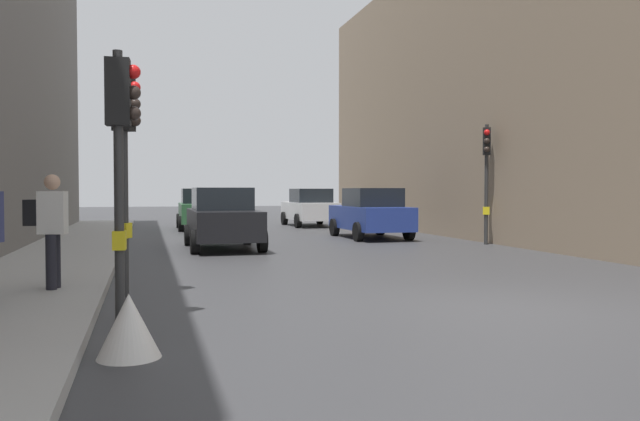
% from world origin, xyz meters
% --- Properties ---
extents(ground_plane, '(120.00, 120.00, 0.00)m').
position_xyz_m(ground_plane, '(0.00, 0.00, 0.00)').
color(ground_plane, '#38383A').
extents(sidewalk_kerb, '(2.57, 40.00, 0.16)m').
position_xyz_m(sidewalk_kerb, '(-6.85, 6.00, 0.08)').
color(sidewalk_kerb, '#A8A5A0').
rests_on(sidewalk_kerb, ground).
extents(building_facade_right, '(12.00, 28.91, 10.74)m').
position_xyz_m(building_facade_right, '(11.56, 11.83, 5.37)').
color(building_facade_right, gray).
rests_on(building_facade_right, ground).
extents(traffic_light_mid_street, '(0.36, 0.45, 3.72)m').
position_xyz_m(traffic_light_mid_street, '(5.25, 9.59, 2.57)').
color(traffic_light_mid_street, '#2D2D2D').
rests_on(traffic_light_mid_street, ground).
extents(traffic_light_near_left, '(0.44, 0.26, 3.43)m').
position_xyz_m(traffic_light_near_left, '(-5.24, 0.31, 2.37)').
color(traffic_light_near_left, '#2D2D2D').
rests_on(traffic_light_near_left, ground).
extents(traffic_light_near_right, '(0.45, 0.34, 3.55)m').
position_xyz_m(traffic_light_near_right, '(-5.24, 2.37, 2.45)').
color(traffic_light_near_right, '#2D2D2D').
rests_on(traffic_light_near_right, ground).
extents(car_green_estate, '(2.08, 4.23, 1.76)m').
position_xyz_m(car_green_estate, '(-2.65, 19.79, 0.88)').
color(car_green_estate, '#2D6038').
rests_on(car_green_estate, ground).
extents(car_white_compact, '(2.07, 4.23, 1.76)m').
position_xyz_m(car_white_compact, '(2.50, 20.96, 0.88)').
color(car_white_compact, silver).
rests_on(car_white_compact, ground).
extents(car_dark_suv, '(2.02, 4.20, 1.76)m').
position_xyz_m(car_dark_suv, '(-2.80, 10.32, 0.88)').
color(car_dark_suv, black).
rests_on(car_dark_suv, ground).
extents(car_blue_van, '(2.04, 4.21, 1.76)m').
position_xyz_m(car_blue_van, '(2.68, 13.03, 0.88)').
color(car_blue_van, navy).
rests_on(car_blue_van, ground).
extents(pedestrian_with_black_backpack, '(0.64, 0.38, 1.77)m').
position_xyz_m(pedestrian_with_black_backpack, '(-6.37, 2.46, 1.16)').
color(pedestrian_with_black_backpack, black).
rests_on(pedestrian_with_black_backpack, sidewalk_kerb).
extents(warning_sign_triangle, '(0.64, 0.64, 0.65)m').
position_xyz_m(warning_sign_triangle, '(-5.11, -1.48, 0.33)').
color(warning_sign_triangle, silver).
rests_on(warning_sign_triangle, ground).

